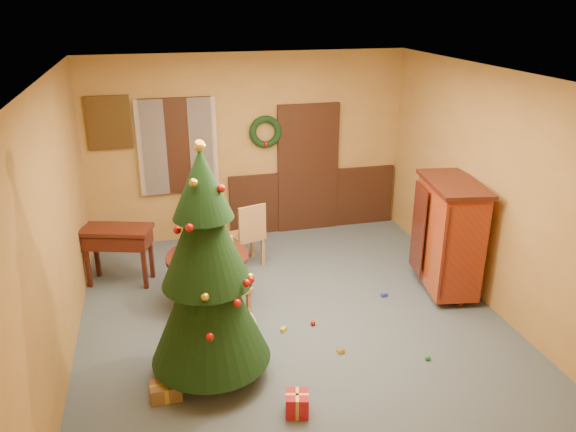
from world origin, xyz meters
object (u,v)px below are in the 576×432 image
object	(u,v)px
christmas_tree	(207,273)
sideboard	(449,233)
dining_table	(208,270)
chair_near	(223,280)
writing_desk	(118,241)

from	to	relation	value
christmas_tree	sideboard	xyz separation A→B (m)	(3.21, 1.10, -0.37)
dining_table	christmas_tree	size ratio (longest dim) A/B	0.41
chair_near	writing_desk	world-z (taller)	chair_near
chair_near	sideboard	distance (m)	2.96
dining_table	writing_desk	world-z (taller)	writing_desk
chair_near	writing_desk	distance (m)	1.81
dining_table	sideboard	bearing A→B (deg)	-5.97
chair_near	sideboard	world-z (taller)	sideboard
dining_table	sideboard	xyz separation A→B (m)	(3.08, -0.32, 0.32)
christmas_tree	sideboard	distance (m)	3.41
christmas_tree	writing_desk	xyz separation A→B (m)	(-0.97, 2.32, -0.57)
chair_near	writing_desk	size ratio (longest dim) A/B	1.03
writing_desk	sideboard	bearing A→B (deg)	-16.28
writing_desk	chair_near	bearing A→B (deg)	-46.87
chair_near	dining_table	bearing A→B (deg)	107.94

